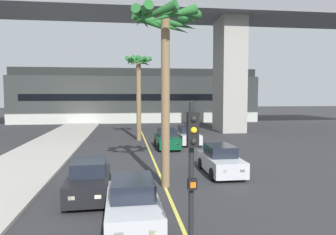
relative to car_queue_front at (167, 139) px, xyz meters
name	(u,v)px	position (x,y,z in m)	size (l,w,h in m)	color
lane_stripe_center	(150,153)	(-1.51, -1.81, -0.72)	(0.14, 56.00, 0.01)	#DBCC4C
bridge_overpass	(149,10)	(-0.58, 10.83, 13.10)	(77.93, 8.00, 17.36)	slate
pier_building_backdrop	(137,96)	(-1.51, 26.50, 3.38)	(37.96, 8.04, 8.33)	#ADB2A8
car_queue_front	(167,139)	(0.00, 0.00, 0.00)	(1.86, 4.11, 1.56)	#0C4728
car_queue_second	(89,180)	(-4.89, -11.69, 0.00)	(1.94, 4.16, 1.56)	black
car_queue_third	(188,136)	(2.08, 1.91, 0.00)	(1.86, 4.11, 1.56)	#B7BABF
car_queue_fourth	(133,204)	(-3.12, -14.94, 0.00)	(1.91, 4.14, 1.56)	#B7BABF
car_queue_fifth	(221,161)	(1.85, -8.62, 0.00)	(1.85, 4.11, 1.56)	#B7BABF
traffic_light_median_near	(192,169)	(-1.88, -18.55, 1.99)	(0.24, 0.37, 4.20)	black
palm_tree_near_median	(165,40)	(-1.48, -10.65, 6.15)	(3.36, 3.41, 8.37)	brown
palm_tree_mid_median	(139,76)	(-2.06, 4.66, 5.34)	(2.60, 2.64, 8.03)	brown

